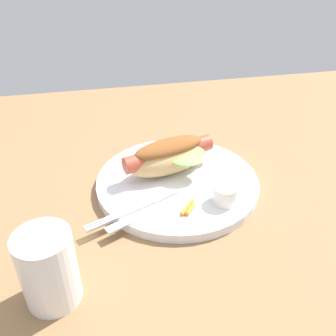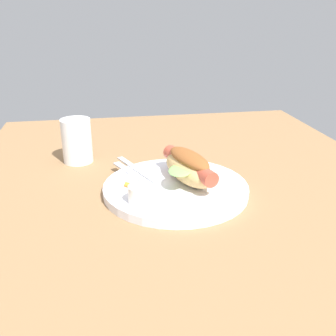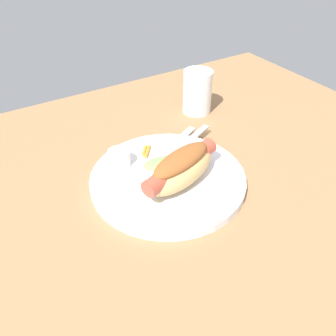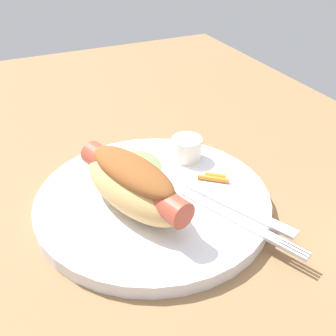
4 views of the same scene
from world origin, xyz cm
name	(u,v)px [view 2 (image 2 of 4)]	position (x,y,z in cm)	size (l,w,h in cm)	color
ground_plane	(193,202)	(0.00, 0.00, -0.90)	(120.00, 90.00, 1.80)	olive
plate	(176,189)	(2.83, 2.72, 0.80)	(27.60, 27.60, 1.60)	white
hot_dog	(190,166)	(3.70, -0.26, 4.83)	(16.48, 10.21, 6.07)	tan
sauce_ramekin	(140,194)	(-3.02, 10.15, 3.09)	(4.06, 4.06, 2.99)	white
fork	(137,170)	(11.01, 9.27, 1.80)	(15.05, 7.23, 0.40)	silver
knife	(132,174)	(9.15, 10.44, 1.78)	(14.17, 1.40, 0.36)	silver
carrot_garnish	(132,186)	(2.98, 10.95, 1.94)	(2.90, 3.49, 0.71)	orange
drinking_cup	(77,141)	(22.57, 21.72, 4.99)	(6.65, 6.65, 9.97)	white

